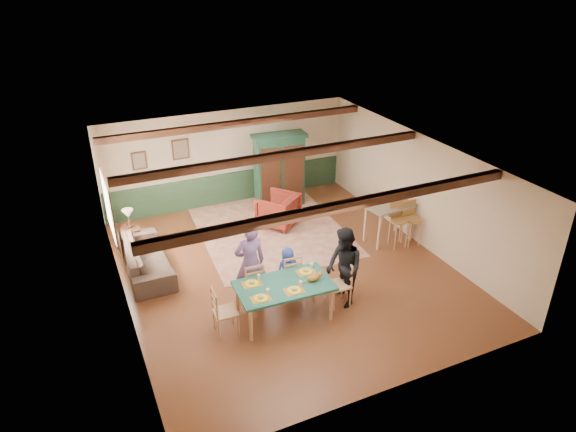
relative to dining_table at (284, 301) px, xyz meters
name	(u,v)px	position (x,y,z in m)	size (l,w,h in m)	color
floor	(287,270)	(0.75, 1.56, -0.38)	(8.00, 8.00, 0.00)	#592C19
wall_back	(228,158)	(0.75, 5.56, 0.97)	(7.00, 0.02, 2.70)	beige
wall_left	(119,251)	(-2.75, 1.56, 0.97)	(0.02, 8.00, 2.70)	beige
wall_right	(419,190)	(4.25, 1.56, 0.97)	(0.02, 8.00, 2.70)	beige
ceiling	(287,158)	(0.75, 1.56, 2.32)	(7.00, 8.00, 0.02)	white
wainscot_back	(230,188)	(0.75, 5.54, 0.07)	(6.95, 0.03, 0.90)	#223F28
ceiling_beam_front	(343,206)	(0.75, -0.74, 2.23)	(6.95, 0.16, 0.16)	black
ceiling_beam_mid	(279,156)	(0.75, 1.96, 2.23)	(6.95, 0.16, 0.16)	black
ceiling_beam_back	(238,123)	(0.75, 4.56, 2.23)	(6.95, 0.16, 0.16)	black
window_left	(108,206)	(-2.72, 3.26, 1.17)	(0.06, 1.60, 1.30)	white
picture_left_wall	(123,247)	(-2.72, 0.96, 1.37)	(0.04, 0.42, 0.52)	gray
picture_back_a	(181,149)	(-0.55, 5.53, 1.42)	(0.45, 0.04, 0.55)	gray
picture_back_b	(139,161)	(-1.65, 5.53, 1.27)	(0.38, 0.04, 0.48)	gray
dining_table	(284,301)	(0.00, 0.00, 0.00)	(1.84, 1.02, 0.77)	#1A5545
dining_chair_far_left	(252,281)	(-0.38, 0.75, 0.10)	(0.43, 0.45, 0.97)	tan
dining_chair_far_right	(289,273)	(0.44, 0.72, 0.10)	(0.43, 0.45, 0.97)	tan
dining_chair_end_left	(225,311)	(-1.18, 0.05, 0.10)	(0.43, 0.45, 0.97)	tan
dining_chair_end_right	(339,284)	(1.18, -0.05, 0.10)	(0.43, 0.45, 0.97)	tan
person_man	(250,263)	(-0.38, 0.83, 0.50)	(0.64, 0.42, 1.77)	#6D4F88
person_woman	(344,268)	(1.28, -0.05, 0.46)	(0.82, 0.64, 1.69)	black
person_child	(288,270)	(0.44, 0.80, 0.13)	(0.50, 0.33, 1.03)	#26399A
cat	(313,277)	(0.56, -0.13, 0.48)	(0.37, 0.14, 0.18)	#C96F23
place_setting_near_left	(261,296)	(-0.57, -0.23, 0.44)	(0.41, 0.31, 0.11)	yellow
place_setting_near_center	(294,288)	(0.09, -0.26, 0.44)	(0.41, 0.31, 0.11)	yellow
place_setting_far_left	(252,282)	(-0.55, 0.28, 0.44)	(0.41, 0.31, 0.11)	yellow
place_setting_far_right	(306,270)	(0.57, 0.23, 0.44)	(0.41, 0.31, 0.11)	yellow
area_rug	(271,230)	(1.15, 3.45, -0.38)	(3.55, 4.22, 0.01)	beige
armoire	(279,170)	(1.99, 4.79, 0.66)	(1.48, 0.59, 2.10)	#163828
armchair	(278,210)	(1.46, 3.66, 0.05)	(0.92, 0.95, 0.86)	#511210
sofa	(146,258)	(-2.14, 2.82, -0.05)	(2.31, 0.90, 0.67)	#352821
end_table	(132,237)	(-2.26, 4.07, -0.12)	(0.43, 0.43, 0.53)	black
table_lamp	(129,219)	(-2.26, 4.07, 0.38)	(0.27, 0.27, 0.48)	#DAB48D
counter_table	(388,223)	(3.62, 1.77, 0.10)	(1.17, 0.68, 0.98)	#9E917B
bar_stool_left	(399,225)	(3.67, 1.42, 0.19)	(0.40, 0.44, 1.14)	#B78747
bar_stool_right	(412,224)	(4.01, 1.36, 0.18)	(0.40, 0.44, 1.12)	#B78747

